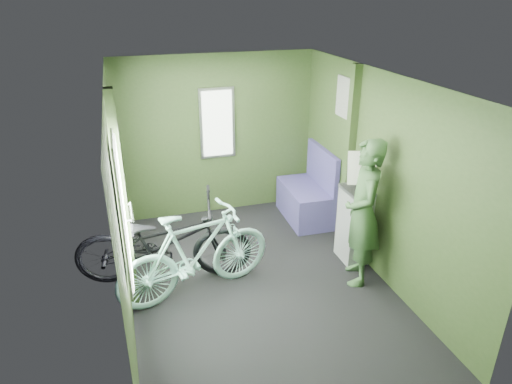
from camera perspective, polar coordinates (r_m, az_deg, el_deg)
room at (r=4.65m, az=-0.22°, el=3.43°), size 4.00×4.02×2.31m
bicycle_black at (r=5.45m, az=-11.05°, el=-10.75°), size 2.06×1.11×1.10m
bicycle_mint at (r=5.18m, az=-7.20°, el=-12.56°), size 1.84×0.98×1.09m
passenger at (r=5.10m, az=13.22°, el=-2.57°), size 0.58×0.75×1.68m
waste_box at (r=5.64m, az=12.14°, el=-3.97°), size 0.28×0.39×0.95m
bench_seat at (r=6.61m, az=6.38°, el=-0.81°), size 0.57×1.00×1.05m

